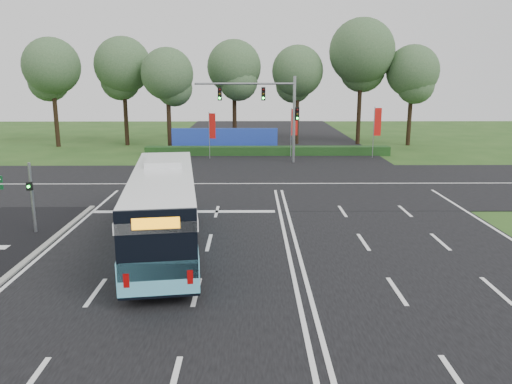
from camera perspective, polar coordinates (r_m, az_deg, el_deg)
ground at (r=21.42m, az=3.48°, el=-5.87°), size 120.00×120.00×0.00m
road_main at (r=21.42m, az=3.49°, el=-5.82°), size 20.00×120.00×0.04m
road_cross at (r=32.98m, az=2.04°, el=0.93°), size 120.00×14.00×0.05m
kerb_strip at (r=20.43m, az=-25.69°, el=-7.96°), size 0.25×18.00×0.12m
city_bus at (r=20.75m, az=-10.50°, el=-1.76°), size 4.07×12.06×3.40m
pedestrian_signal at (r=24.38m, az=-24.25°, el=-0.36°), size 0.29×0.41×3.24m
banner_flag_left at (r=42.96m, az=-5.09°, el=7.24°), size 0.58×0.19×4.01m
banner_flag_mid at (r=44.22m, az=4.31°, el=7.64°), size 0.61×0.23×4.29m
banner_flag_right at (r=44.45m, az=13.63°, el=7.46°), size 0.66×0.09×4.44m
traffic_light_gantry at (r=40.81m, az=1.85°, el=9.84°), size 8.41×0.28×7.00m
hedge at (r=45.21m, az=1.34°, el=4.72°), size 22.00×1.20×0.80m
blue_hoarding at (r=47.64m, az=-3.60°, el=5.97°), size 10.00×0.30×2.20m
eucalyptus_row at (r=51.71m, az=-1.30°, el=14.33°), size 41.35×8.91×12.77m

